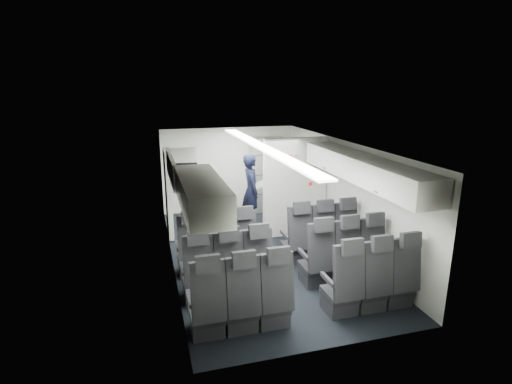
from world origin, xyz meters
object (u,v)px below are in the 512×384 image
galley_unit (267,174)px  flight_attendant (251,191)px  carry_on_bag (187,170)px  seat_row_mid (287,266)px  seat_row_rear (309,294)px  seat_row_front (270,245)px  boarding_door (168,193)px

galley_unit → flight_attendant: bearing=-122.8°
galley_unit → carry_on_bag: 3.92m
galley_unit → flight_attendant: size_ratio=1.11×
seat_row_mid → flight_attendant: bearing=85.9°
seat_row_mid → seat_row_rear: same height
seat_row_mid → galley_unit: bearing=77.1°
flight_attendant → carry_on_bag: 2.66m
seat_row_front → boarding_door: boarding_door is taller
boarding_door → seat_row_front: bearing=-51.8°
boarding_door → carry_on_bag: 2.04m
carry_on_bag → seat_row_rear: bearing=-48.7°
seat_row_mid → boarding_door: size_ratio=1.79×
seat_row_front → boarding_door: 2.71m
galley_unit → seat_row_rear: bearing=-100.6°
seat_row_mid → boarding_door: boarding_door is taller
flight_attendant → seat_row_front: bearing=176.8°
seat_row_front → seat_row_mid: same height
seat_row_mid → seat_row_rear: size_ratio=1.00×
seat_row_front → seat_row_mid: size_ratio=1.00×
seat_row_mid → seat_row_rear: bearing=-90.0°
seat_row_mid → carry_on_bag: (-1.41, 1.15, 1.41)m
flight_attendant → carry_on_bag: bearing=141.7°
seat_row_mid → carry_on_bag: 2.30m
galley_unit → boarding_door: 2.84m
seat_row_rear → galley_unit: (0.95, 5.05, 0.55)m
flight_attendant → carry_on_bag: (-1.62, -1.87, 0.96)m
seat_row_rear → flight_attendant: bearing=86.8°
seat_row_mid → boarding_door: (-1.64, 2.99, 0.55)m
seat_row_mid → carry_on_bag: carry_on_bag is taller
seat_row_front → seat_row_mid: bearing=-90.0°
galley_unit → flight_attendant: (-0.73, -1.13, -0.10)m
boarding_door → flight_attendant: bearing=1.1°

